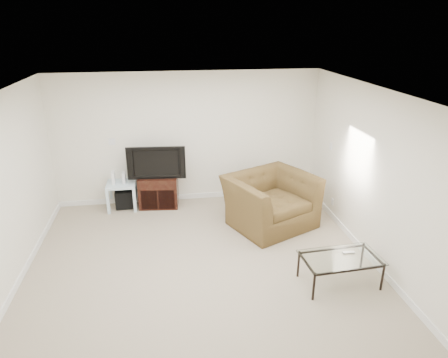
{
  "coord_description": "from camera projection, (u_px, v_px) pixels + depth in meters",
  "views": [
    {
      "loc": [
        -0.43,
        -4.84,
        3.33
      ],
      "look_at": [
        0.5,
        1.2,
        0.9
      ],
      "focal_mm": 32.0,
      "sensor_mm": 36.0,
      "label": 1
    }
  ],
  "objects": [
    {
      "name": "dvd_player",
      "position": [
        158.0,
        182.0,
        7.52
      ],
      "size": [
        0.39,
        0.29,
        0.05
      ],
      "primitive_type": "cube",
      "rotation": [
        0.0,
        0.0,
        -0.09
      ],
      "color": "black",
      "rests_on": "tv_stand"
    },
    {
      "name": "wall_right",
      "position": [
        377.0,
        179.0,
        5.63
      ],
      "size": [
        0.02,
        5.0,
        2.5
      ],
      "primitive_type": "cube",
      "color": "silver",
      "rests_on": "ground"
    },
    {
      "name": "ceiling",
      "position": [
        198.0,
        95.0,
        4.81
      ],
      "size": [
        5.0,
        5.0,
        0.0
      ],
      "primitive_type": "plane",
      "color": "white",
      "rests_on": "ground"
    },
    {
      "name": "remote",
      "position": [
        349.0,
        252.0,
        5.39
      ],
      "size": [
        0.16,
        0.05,
        0.02
      ],
      "primitive_type": "cube",
      "rotation": [
        0.0,
        0.0,
        -0.03
      ],
      "color": "#B2B2B7",
      "rests_on": "coffee_table"
    },
    {
      "name": "coffee_table",
      "position": [
        339.0,
        270.0,
        5.37
      ],
      "size": [
        1.07,
        0.64,
        0.41
      ],
      "primitive_type": null,
      "rotation": [
        0.0,
        0.0,
        0.06
      ],
      "color": "black",
      "rests_on": "floor"
    },
    {
      "name": "game_console",
      "position": [
        113.0,
        178.0,
        7.38
      ],
      "size": [
        0.05,
        0.17,
        0.23
      ],
      "primitive_type": "cube",
      "rotation": [
        0.0,
        0.0,
        0.01
      ],
      "color": "white",
      "rests_on": "side_table"
    },
    {
      "name": "plate_right_outlet",
      "position": [
        332.0,
        202.0,
        7.17
      ],
      "size": [
        0.02,
        0.08,
        0.12
      ],
      "primitive_type": "cube",
      "color": "white",
      "rests_on": "wall_right"
    },
    {
      "name": "subwoofer",
      "position": [
        125.0,
        198.0,
        7.61
      ],
      "size": [
        0.35,
        0.35,
        0.33
      ],
      "primitive_type": "cube",
      "rotation": [
        0.0,
        0.0,
        0.04
      ],
      "color": "black",
      "rests_on": "floor"
    },
    {
      "name": "plate_back",
      "position": [
        112.0,
        142.0,
        7.36
      ],
      "size": [
        0.12,
        0.02,
        0.12
      ],
      "primitive_type": "cube",
      "color": "white",
      "rests_on": "wall_back"
    },
    {
      "name": "wall_back",
      "position": [
        188.0,
        138.0,
        7.57
      ],
      "size": [
        5.0,
        0.02,
        2.5
      ],
      "primitive_type": "cube",
      "color": "silver",
      "rests_on": "ground"
    },
    {
      "name": "television",
      "position": [
        157.0,
        161.0,
        7.38
      ],
      "size": [
        1.01,
        0.27,
        0.62
      ],
      "primitive_type": "imported",
      "rotation": [
        0.0,
        0.0,
        -0.07
      ],
      "color": "black",
      "rests_on": "tv_stand"
    },
    {
      "name": "game_case",
      "position": [
        124.0,
        178.0,
        7.41
      ],
      "size": [
        0.06,
        0.15,
        0.2
      ],
      "primitive_type": "cube",
      "rotation": [
        0.0,
        0.0,
        -0.03
      ],
      "color": "silver",
      "rests_on": "side_table"
    },
    {
      "name": "plate_right_switch",
      "position": [
        331.0,
        146.0,
        7.09
      ],
      "size": [
        0.02,
        0.09,
        0.13
      ],
      "primitive_type": "cube",
      "color": "white",
      "rests_on": "wall_right"
    },
    {
      "name": "side_table",
      "position": [
        122.0,
        195.0,
        7.56
      ],
      "size": [
        0.53,
        0.53,
        0.51
      ],
      "primitive_type": null,
      "rotation": [
        0.0,
        0.0,
        -0.0
      ],
      "color": "#A9C6CD",
      "rests_on": "floor"
    },
    {
      "name": "tv_stand",
      "position": [
        159.0,
        191.0,
        7.64
      ],
      "size": [
        0.77,
        0.57,
        0.6
      ],
      "primitive_type": null,
      "rotation": [
        0.0,
        0.0,
        -0.09
      ],
      "color": "black",
      "rests_on": "floor"
    },
    {
      "name": "floor",
      "position": [
        202.0,
        269.0,
        5.74
      ],
      "size": [
        5.0,
        5.0,
        0.0
      ],
      "primitive_type": "plane",
      "color": "tan",
      "rests_on": "ground"
    },
    {
      "name": "recliner",
      "position": [
        271.0,
        193.0,
        6.8
      ],
      "size": [
        1.62,
        1.38,
        1.2
      ],
      "primitive_type": "imported",
      "rotation": [
        0.0,
        0.0,
        0.44
      ],
      "color": "brown",
      "rests_on": "floor"
    }
  ]
}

